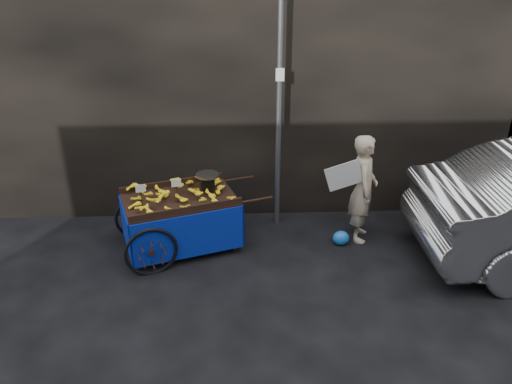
{
  "coord_description": "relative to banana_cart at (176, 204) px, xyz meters",
  "views": [
    {
      "loc": [
        -0.33,
        -5.77,
        3.98
      ],
      "look_at": [
        -0.07,
        0.5,
        0.93
      ],
      "focal_mm": 35.0,
      "sensor_mm": 36.0,
      "label": 1
    }
  ],
  "objects": [
    {
      "name": "banana_cart",
      "position": [
        0.0,
        0.0,
        0.0
      ],
      "size": [
        2.35,
        1.59,
        1.18
      ],
      "rotation": [
        0.0,
        0.0,
        0.32
      ],
      "color": "black",
      "rests_on": "ground"
    },
    {
      "name": "plastic_bag",
      "position": [
        2.41,
        -0.02,
        -0.61
      ],
      "size": [
        0.25,
        0.2,
        0.22
      ],
      "primitive_type": "ellipsoid",
      "color": "blue",
      "rests_on": "ground"
    },
    {
      "name": "vendor",
      "position": [
        2.72,
        0.18,
        0.1
      ],
      "size": [
        0.89,
        0.67,
        1.65
      ],
      "rotation": [
        0.0,
        0.0,
        1.35
      ],
      "color": "tan",
      "rests_on": "ground"
    },
    {
      "name": "building_wall",
      "position": [
        1.6,
        2.01,
        1.77
      ],
      "size": [
        13.5,
        2.0,
        5.0
      ],
      "color": "black",
      "rests_on": "ground"
    },
    {
      "name": "ground",
      "position": [
        1.2,
        -0.59,
        -0.73
      ],
      "size": [
        80.0,
        80.0,
        0.0
      ],
      "primitive_type": "plane",
      "color": "black",
      "rests_on": "ground"
    },
    {
      "name": "street_pole",
      "position": [
        1.5,
        0.71,
        1.28
      ],
      "size": [
        0.12,
        0.1,
        4.0
      ],
      "color": "slate",
      "rests_on": "ground"
    }
  ]
}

